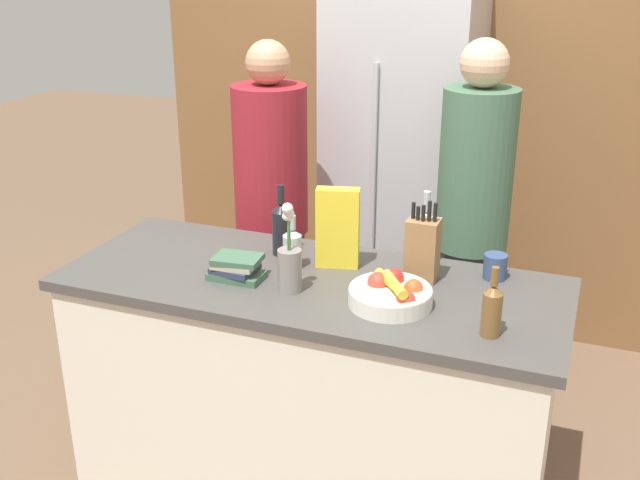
{
  "coord_description": "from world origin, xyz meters",
  "views": [
    {
      "loc": [
        0.93,
        -2.31,
        2.04
      ],
      "look_at": [
        0.0,
        0.09,
        1.03
      ],
      "focal_mm": 42.0,
      "sensor_mm": 36.0,
      "label": 1
    }
  ],
  "objects_px": {
    "person_at_sink": "(271,202)",
    "person_in_blue": "(473,214)",
    "flower_vase": "(290,264)",
    "refrigerator": "(401,175)",
    "fruit_bowl": "(391,293)",
    "knife_block": "(422,249)",
    "bottle_wine": "(492,309)",
    "bottle_water": "(281,227)",
    "bottle_oil": "(425,236)",
    "bottle_vinegar": "(292,247)",
    "coffee_mug": "(496,266)",
    "book_stack": "(236,268)",
    "cereal_box": "(338,228)"
  },
  "relations": [
    {
      "from": "knife_block",
      "to": "person_in_blue",
      "type": "bearing_deg",
      "value": 82.96
    },
    {
      "from": "bottle_vinegar",
      "to": "person_at_sink",
      "type": "relative_size",
      "value": 0.12
    },
    {
      "from": "flower_vase",
      "to": "person_at_sink",
      "type": "relative_size",
      "value": 0.2
    },
    {
      "from": "bottle_oil",
      "to": "bottle_vinegar",
      "type": "relative_size",
      "value": 1.4
    },
    {
      "from": "knife_block",
      "to": "flower_vase",
      "type": "xyz_separation_m",
      "value": [
        -0.41,
        -0.27,
        -0.02
      ]
    },
    {
      "from": "fruit_bowl",
      "to": "book_stack",
      "type": "height_order",
      "value": "fruit_bowl"
    },
    {
      "from": "bottle_oil",
      "to": "person_at_sink",
      "type": "relative_size",
      "value": 0.17
    },
    {
      "from": "fruit_bowl",
      "to": "book_stack",
      "type": "xyz_separation_m",
      "value": [
        -0.59,
        0.0,
        0.0
      ]
    },
    {
      "from": "refrigerator",
      "to": "book_stack",
      "type": "relative_size",
      "value": 9.51
    },
    {
      "from": "knife_block",
      "to": "coffee_mug",
      "type": "bearing_deg",
      "value": 22.1
    },
    {
      "from": "knife_block",
      "to": "bottle_wine",
      "type": "bearing_deg",
      "value": -48.24
    },
    {
      "from": "refrigerator",
      "to": "bottle_wine",
      "type": "height_order",
      "value": "refrigerator"
    },
    {
      "from": "fruit_bowl",
      "to": "person_at_sink",
      "type": "xyz_separation_m",
      "value": [
        -0.79,
        0.76,
        -0.01
      ]
    },
    {
      "from": "refrigerator",
      "to": "flower_vase",
      "type": "height_order",
      "value": "refrigerator"
    },
    {
      "from": "flower_vase",
      "to": "bottle_water",
      "type": "bearing_deg",
      "value": 118.64
    },
    {
      "from": "knife_block",
      "to": "person_at_sink",
      "type": "height_order",
      "value": "person_at_sink"
    },
    {
      "from": "refrigerator",
      "to": "knife_block",
      "type": "bearing_deg",
      "value": -71.31
    },
    {
      "from": "cereal_box",
      "to": "person_at_sink",
      "type": "bearing_deg",
      "value": 134.64
    },
    {
      "from": "knife_block",
      "to": "coffee_mug",
      "type": "xyz_separation_m",
      "value": [
        0.25,
        0.1,
        -0.07
      ]
    },
    {
      "from": "knife_block",
      "to": "person_at_sink",
      "type": "bearing_deg",
      "value": 148.27
    },
    {
      "from": "cereal_box",
      "to": "book_stack",
      "type": "xyz_separation_m",
      "value": [
        -0.31,
        -0.24,
        -0.11
      ]
    },
    {
      "from": "bottle_oil",
      "to": "bottle_water",
      "type": "distance_m",
      "value": 0.56
    },
    {
      "from": "flower_vase",
      "to": "refrigerator",
      "type": "bearing_deg",
      "value": 89.47
    },
    {
      "from": "bottle_vinegar",
      "to": "book_stack",
      "type": "bearing_deg",
      "value": -132.23
    },
    {
      "from": "fruit_bowl",
      "to": "bottle_water",
      "type": "xyz_separation_m",
      "value": [
        -0.53,
        0.28,
        0.07
      ]
    },
    {
      "from": "refrigerator",
      "to": "person_in_blue",
      "type": "height_order",
      "value": "refrigerator"
    },
    {
      "from": "bottle_water",
      "to": "person_in_blue",
      "type": "height_order",
      "value": "person_in_blue"
    },
    {
      "from": "fruit_bowl",
      "to": "knife_block",
      "type": "distance_m",
      "value": 0.26
    },
    {
      "from": "bottle_vinegar",
      "to": "bottle_water",
      "type": "distance_m",
      "value": 0.14
    },
    {
      "from": "flower_vase",
      "to": "coffee_mug",
      "type": "height_order",
      "value": "flower_vase"
    },
    {
      "from": "refrigerator",
      "to": "book_stack",
      "type": "bearing_deg",
      "value": -99.59
    },
    {
      "from": "fruit_bowl",
      "to": "bottle_oil",
      "type": "relative_size",
      "value": 0.98
    },
    {
      "from": "knife_block",
      "to": "book_stack",
      "type": "relative_size",
      "value": 1.53
    },
    {
      "from": "bottle_water",
      "to": "person_in_blue",
      "type": "bearing_deg",
      "value": 41.68
    },
    {
      "from": "bottle_wine",
      "to": "bottle_water",
      "type": "bearing_deg",
      "value": 156.86
    },
    {
      "from": "bottle_vinegar",
      "to": "coffee_mug",
      "type": "bearing_deg",
      "value": 13.59
    },
    {
      "from": "refrigerator",
      "to": "fruit_bowl",
      "type": "xyz_separation_m",
      "value": [
        0.35,
        -1.4,
        0.01
      ]
    },
    {
      "from": "refrigerator",
      "to": "knife_block",
      "type": "xyz_separation_m",
      "value": [
        0.39,
        -1.16,
        0.09
      ]
    },
    {
      "from": "knife_block",
      "to": "bottle_wine",
      "type": "relative_size",
      "value": 1.31
    },
    {
      "from": "person_at_sink",
      "to": "person_in_blue",
      "type": "distance_m",
      "value": 0.92
    },
    {
      "from": "coffee_mug",
      "to": "bottle_vinegar",
      "type": "height_order",
      "value": "bottle_vinegar"
    },
    {
      "from": "refrigerator",
      "to": "coffee_mug",
      "type": "relative_size",
      "value": 16.01
    },
    {
      "from": "knife_block",
      "to": "book_stack",
      "type": "height_order",
      "value": "knife_block"
    },
    {
      "from": "bottle_water",
      "to": "bottle_vinegar",
      "type": "bearing_deg",
      "value": -49.29
    },
    {
      "from": "refrigerator",
      "to": "person_in_blue",
      "type": "distance_m",
      "value": 0.73
    },
    {
      "from": "refrigerator",
      "to": "bottle_water",
      "type": "relative_size",
      "value": 6.61
    },
    {
      "from": "knife_block",
      "to": "person_at_sink",
      "type": "xyz_separation_m",
      "value": [
        -0.84,
        0.52,
        -0.09
      ]
    },
    {
      "from": "bottle_oil",
      "to": "bottle_water",
      "type": "xyz_separation_m",
      "value": [
        -0.55,
        -0.1,
        -0.0
      ]
    },
    {
      "from": "cereal_box",
      "to": "bottle_wine",
      "type": "distance_m",
      "value": 0.72
    },
    {
      "from": "cereal_box",
      "to": "fruit_bowl",
      "type": "bearing_deg",
      "value": -40.8
    }
  ]
}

